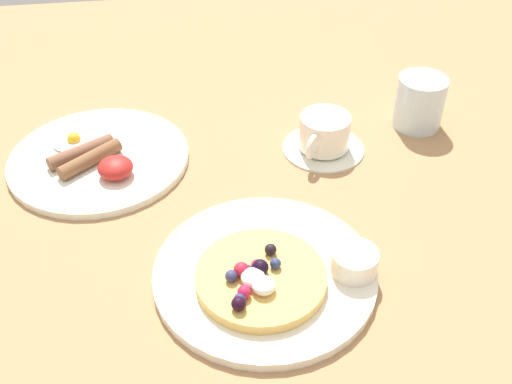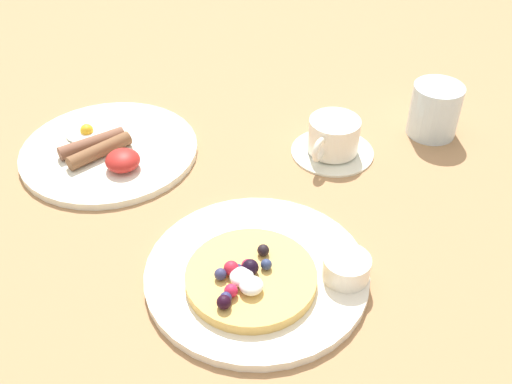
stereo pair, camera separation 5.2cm
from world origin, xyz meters
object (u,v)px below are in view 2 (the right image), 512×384
at_px(coffee_cup, 333,135).
at_px(water_glass, 435,110).
at_px(breakfast_plate, 110,151).
at_px(coffee_saucer, 332,151).
at_px(syrup_ramekin, 346,267).
at_px(pancake_plate, 257,273).

bearing_deg(coffee_cup, water_glass, 15.93).
height_order(coffee_cup, water_glass, water_glass).
height_order(breakfast_plate, coffee_cup, coffee_cup).
bearing_deg(coffee_saucer, coffee_cup, -124.90).
xyz_separation_m(syrup_ramekin, breakfast_plate, (-0.31, 0.28, -0.02)).
relative_size(syrup_ramekin, coffee_saucer, 0.44).
height_order(syrup_ramekin, coffee_saucer, syrup_ramekin).
bearing_deg(coffee_cup, breakfast_plate, 176.81).
bearing_deg(syrup_ramekin, pancake_plate, 171.03).
bearing_deg(breakfast_plate, pancake_plate, -51.95).
xyz_separation_m(coffee_saucer, coffee_cup, (-0.00, -0.00, 0.03)).
bearing_deg(water_glass, syrup_ramekin, -121.72).
height_order(coffee_saucer, coffee_cup, coffee_cup).
distance_m(syrup_ramekin, breakfast_plate, 0.41).
xyz_separation_m(pancake_plate, coffee_saucer, (0.13, 0.24, -0.00)).
xyz_separation_m(syrup_ramekin, coffee_cup, (0.03, 0.26, 0.01)).
distance_m(breakfast_plate, water_glass, 0.50).
distance_m(coffee_saucer, water_glass, 0.17).
relative_size(coffee_saucer, coffee_cup, 1.31).
relative_size(syrup_ramekin, coffee_cup, 0.58).
relative_size(syrup_ramekin, breakfast_plate, 0.21).
height_order(syrup_ramekin, breakfast_plate, syrup_ramekin).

